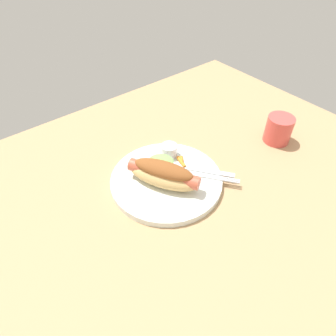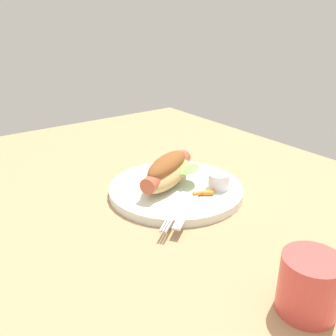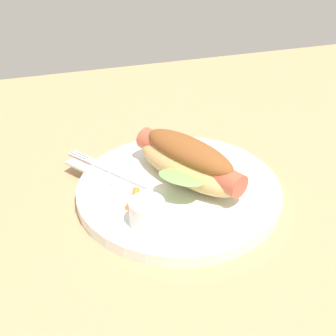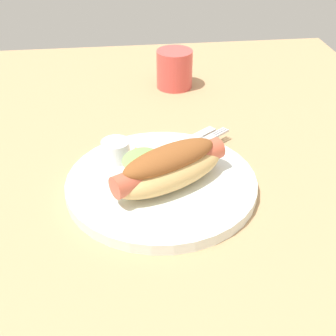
% 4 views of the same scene
% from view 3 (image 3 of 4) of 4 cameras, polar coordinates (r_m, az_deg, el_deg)
% --- Properties ---
extents(ground_plane, '(1.20, 0.90, 0.02)m').
position_cam_3_polar(ground_plane, '(0.66, 0.64, -2.75)').
color(ground_plane, tan).
extents(plate, '(0.27, 0.27, 0.02)m').
position_cam_3_polar(plate, '(0.63, 1.10, -2.77)').
color(plate, white).
rests_on(plate, ground_plane).
extents(hot_dog, '(0.13, 0.18, 0.06)m').
position_cam_3_polar(hot_dog, '(0.62, 2.43, 0.78)').
color(hot_dog, tan).
rests_on(hot_dog, plate).
extents(sauce_ramekin, '(0.04, 0.04, 0.03)m').
position_cam_3_polar(sauce_ramekin, '(0.56, -2.50, -5.27)').
color(sauce_ramekin, white).
rests_on(sauce_ramekin, plate).
extents(fork, '(0.10, 0.12, 0.00)m').
position_cam_3_polar(fork, '(0.66, -6.87, -0.21)').
color(fork, silver).
rests_on(fork, plate).
extents(knife, '(0.10, 0.13, 0.00)m').
position_cam_3_polar(knife, '(0.64, -7.12, -1.31)').
color(knife, silver).
rests_on(knife, plate).
extents(carrot_garnish, '(0.03, 0.04, 0.01)m').
position_cam_3_polar(carrot_garnish, '(0.60, -4.00, -3.83)').
color(carrot_garnish, orange).
rests_on(carrot_garnish, plate).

